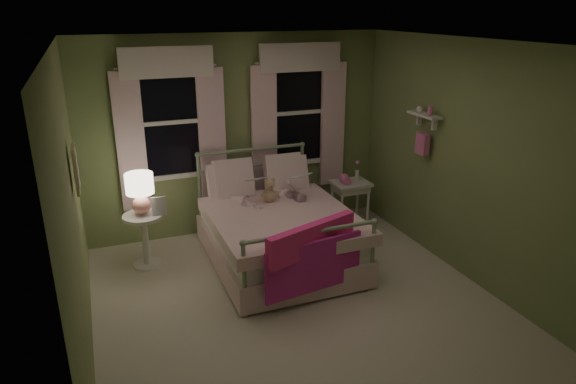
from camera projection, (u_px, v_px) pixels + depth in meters
name	position (u px, v px, depth m)	size (l,w,h in m)	color
room_shell	(298.00, 185.00, 4.89)	(4.20, 4.20, 4.20)	beige
bed	(277.00, 231.00, 6.08)	(1.58, 2.04, 1.18)	white
pink_throw	(313.00, 250.00, 5.11)	(1.09, 0.45, 0.71)	#FF3189
child_left	(243.00, 179.00, 6.17)	(0.27, 0.18, 0.74)	#F7D1DD
child_right	(286.00, 176.00, 6.37)	(0.34, 0.26, 0.69)	#F7D1DD
book_left	(249.00, 184.00, 5.94)	(0.20, 0.27, 0.03)	beige
book_right	(294.00, 182.00, 6.15)	(0.20, 0.27, 0.02)	beige
teddy_bear	(270.00, 192.00, 6.17)	(0.23, 0.18, 0.30)	tan
nightstand_left	(145.00, 233.00, 5.95)	(0.46, 0.46, 0.65)	white
table_lamp	(140.00, 190.00, 5.77)	(0.31, 0.31, 0.48)	pink
book_nightstand	(152.00, 215.00, 5.84)	(0.16, 0.22, 0.02)	beige
nightstand_right	(350.00, 189.00, 7.00)	(0.50, 0.40, 0.64)	white
pink_toy	(344.00, 179.00, 6.91)	(0.14, 0.18, 0.14)	pink
bud_vase	(357.00, 170.00, 7.00)	(0.06, 0.06, 0.28)	white
window_left	(171.00, 117.00, 6.26)	(1.34, 0.13, 1.96)	black
window_right	(299.00, 108.00, 6.84)	(1.34, 0.13, 1.96)	black
wall_shelf	(423.00, 129.00, 6.07)	(0.15, 0.50, 0.60)	white
framed_picture	(76.00, 169.00, 4.68)	(0.03, 0.32, 0.42)	beige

